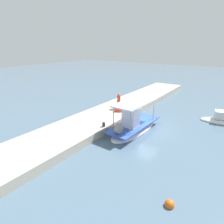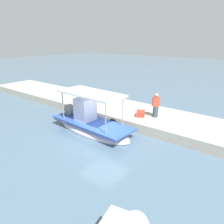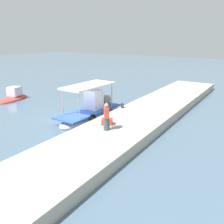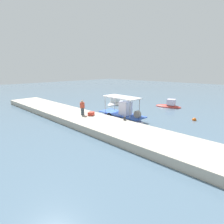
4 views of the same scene
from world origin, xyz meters
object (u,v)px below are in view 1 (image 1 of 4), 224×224
Objects in this scene: main_fishing_boat at (134,126)px; mooring_bollard at (104,125)px; cargo_crate at (118,110)px; marker_buoy at (169,204)px; fisherman_near_bollard at (119,101)px.

main_fishing_boat is 17.18× the size of mooring_bollard.
marker_buoy is at bearing 44.50° from cargo_crate.
mooring_bollard is (4.82, 1.63, -0.58)m from fisherman_near_bollard.
cargo_crate is at bearing -164.42° from mooring_bollard.
fisherman_near_bollard is 3.68× the size of marker_buoy.
marker_buoy is at bearing 58.17° from mooring_bollard.
mooring_bollard is at bearing 18.65° from fisherman_near_bollard.
fisherman_near_bollard reaches higher than mooring_bollard.
main_fishing_boat is 8.86× the size of cargo_crate.
main_fishing_boat is 8.25m from marker_buoy.
cargo_crate reaches higher than mooring_bollard.
mooring_bollard is 8.42m from marker_buoy.
mooring_bollard is at bearing 15.58° from cargo_crate.
fisherman_near_bollard is at bearing -148.88° from cargo_crate.
mooring_bollard is 0.79× the size of marker_buoy.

